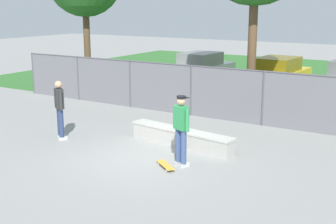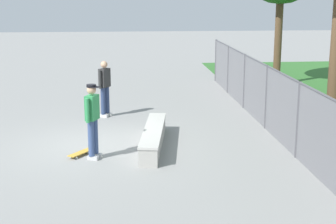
# 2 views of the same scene
# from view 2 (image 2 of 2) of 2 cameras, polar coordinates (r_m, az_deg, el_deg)

# --- Properties ---
(ground_plane) EXTENTS (80.00, 80.00, 0.00)m
(ground_plane) POSITION_cam_2_polar(r_m,az_deg,el_deg) (13.72, -7.72, -3.77)
(ground_plane) COLOR gray
(concrete_ledge) EXTENTS (3.50, 0.95, 0.50)m
(concrete_ledge) POSITION_cam_2_polar(r_m,az_deg,el_deg) (13.50, -1.63, -2.82)
(concrete_ledge) COLOR #A8A59E
(concrete_ledge) RESTS_ON ground
(skateboarder) EXTENTS (0.56, 0.39, 1.84)m
(skateboarder) POSITION_cam_2_polar(r_m,az_deg,el_deg) (12.46, -8.39, -0.61)
(skateboarder) COLOR beige
(skateboarder) RESTS_ON ground
(skateboard) EXTENTS (0.76, 0.64, 0.09)m
(skateboard) POSITION_cam_2_polar(r_m,az_deg,el_deg) (13.00, -9.61, -4.47)
(skateboard) COLOR gold
(skateboard) RESTS_ON ground
(chainlink_fence) EXTENTS (19.53, 0.07, 1.90)m
(chainlink_fence) POSITION_cam_2_polar(r_m,az_deg,el_deg) (14.08, 12.40, 0.80)
(chainlink_fence) COLOR #4C4C51
(chainlink_fence) RESTS_ON ground
(bystander) EXTENTS (0.51, 0.42, 1.82)m
(bystander) POSITION_cam_2_polar(r_m,az_deg,el_deg) (16.71, -7.04, 2.88)
(bystander) COLOR beige
(bystander) RESTS_ON ground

